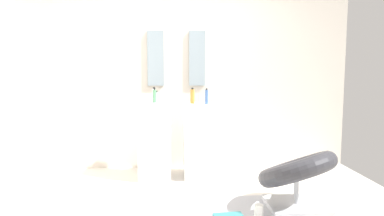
{
  "coord_description": "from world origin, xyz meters",
  "views": [
    {
      "loc": [
        -0.08,
        -3.18,
        1.35
      ],
      "look_at": [
        0.15,
        0.55,
        0.95
      ],
      "focal_mm": 32.19,
      "sensor_mm": 36.0,
      "label": 1
    }
  ],
  "objects_px": {
    "soap_bottle_green": "(155,96)",
    "soap_bottle_amber": "(192,96)",
    "soap_bottle_white": "(154,95)",
    "pedestal_sink_left": "(155,140)",
    "pedestal_sink_right": "(200,139)",
    "soap_bottle_blue": "(207,97)",
    "coffee_mug": "(259,210)",
    "soap_bottle_clear": "(156,97)",
    "lounge_chair": "(297,174)"
  },
  "relations": [
    {
      "from": "soap_bottle_blue",
      "to": "soap_bottle_amber",
      "type": "bearing_deg",
      "value": 149.69
    },
    {
      "from": "soap_bottle_blue",
      "to": "pedestal_sink_left",
      "type": "bearing_deg",
      "value": 167.98
    },
    {
      "from": "lounge_chair",
      "to": "coffee_mug",
      "type": "height_order",
      "value": "lounge_chair"
    },
    {
      "from": "pedestal_sink_right",
      "to": "soap_bottle_white",
      "type": "distance_m",
      "value": 0.81
    },
    {
      "from": "lounge_chair",
      "to": "soap_bottle_blue",
      "type": "relative_size",
      "value": 5.75
    },
    {
      "from": "soap_bottle_clear",
      "to": "pedestal_sink_left",
      "type": "bearing_deg",
      "value": -96.69
    },
    {
      "from": "pedestal_sink_right",
      "to": "soap_bottle_blue",
      "type": "bearing_deg",
      "value": -62.92
    },
    {
      "from": "soap_bottle_green",
      "to": "soap_bottle_white",
      "type": "relative_size",
      "value": 0.94
    },
    {
      "from": "soap_bottle_white",
      "to": "lounge_chair",
      "type": "bearing_deg",
      "value": -40.07
    },
    {
      "from": "pedestal_sink_left",
      "to": "soap_bottle_blue",
      "type": "height_order",
      "value": "soap_bottle_blue"
    },
    {
      "from": "soap_bottle_blue",
      "to": "coffee_mug",
      "type": "bearing_deg",
      "value": -71.5
    },
    {
      "from": "soap_bottle_green",
      "to": "soap_bottle_blue",
      "type": "relative_size",
      "value": 0.95
    },
    {
      "from": "soap_bottle_clear",
      "to": "soap_bottle_white",
      "type": "bearing_deg",
      "value": -128.01
    },
    {
      "from": "soap_bottle_white",
      "to": "soap_bottle_clear",
      "type": "distance_m",
      "value": 0.05
    },
    {
      "from": "pedestal_sink_left",
      "to": "pedestal_sink_right",
      "type": "bearing_deg",
      "value": 0.0
    },
    {
      "from": "lounge_chair",
      "to": "soap_bottle_clear",
      "type": "bearing_deg",
      "value": 138.68
    },
    {
      "from": "soap_bottle_green",
      "to": "soap_bottle_amber",
      "type": "distance_m",
      "value": 0.49
    },
    {
      "from": "pedestal_sink_right",
      "to": "lounge_chair",
      "type": "height_order",
      "value": "pedestal_sink_right"
    },
    {
      "from": "soap_bottle_amber",
      "to": "lounge_chair",
      "type": "bearing_deg",
      "value": -47.77
    },
    {
      "from": "lounge_chair",
      "to": "soap_bottle_amber",
      "type": "xyz_separation_m",
      "value": [
        -0.95,
        1.05,
        0.69
      ]
    },
    {
      "from": "pedestal_sink_left",
      "to": "soap_bottle_amber",
      "type": "relative_size",
      "value": 5.41
    },
    {
      "from": "soap_bottle_green",
      "to": "soap_bottle_white",
      "type": "bearing_deg",
      "value": 113.5
    },
    {
      "from": "soap_bottle_amber",
      "to": "soap_bottle_clear",
      "type": "distance_m",
      "value": 0.49
    },
    {
      "from": "pedestal_sink_right",
      "to": "soap_bottle_green",
      "type": "height_order",
      "value": "soap_bottle_green"
    },
    {
      "from": "soap_bottle_white",
      "to": "soap_bottle_blue",
      "type": "relative_size",
      "value": 1.02
    },
    {
      "from": "pedestal_sink_left",
      "to": "soap_bottle_clear",
      "type": "height_order",
      "value": "soap_bottle_clear"
    },
    {
      "from": "lounge_chair",
      "to": "pedestal_sink_left",
      "type": "bearing_deg",
      "value": 142.62
    },
    {
      "from": "pedestal_sink_left",
      "to": "soap_bottle_amber",
      "type": "xyz_separation_m",
      "value": [
        0.47,
        -0.04,
        0.55
      ]
    },
    {
      "from": "coffee_mug",
      "to": "soap_bottle_clear",
      "type": "xyz_separation_m",
      "value": [
        -0.99,
        1.4,
        0.96
      ]
    },
    {
      "from": "pedestal_sink_left",
      "to": "soap_bottle_amber",
      "type": "bearing_deg",
      "value": -4.7
    },
    {
      "from": "pedestal_sink_left",
      "to": "soap_bottle_white",
      "type": "bearing_deg",
      "value": 93.79
    },
    {
      "from": "coffee_mug",
      "to": "soap_bottle_amber",
      "type": "distance_m",
      "value": 1.65
    },
    {
      "from": "coffee_mug",
      "to": "lounge_chair",
      "type": "bearing_deg",
      "value": 21.81
    },
    {
      "from": "pedestal_sink_left",
      "to": "soap_bottle_blue",
      "type": "bearing_deg",
      "value": -12.02
    },
    {
      "from": "lounge_chair",
      "to": "soap_bottle_clear",
      "type": "xyz_separation_m",
      "value": [
        -1.41,
        1.24,
        0.67
      ]
    },
    {
      "from": "lounge_chair",
      "to": "soap_bottle_white",
      "type": "distance_m",
      "value": 2.0
    },
    {
      "from": "soap_bottle_green",
      "to": "pedestal_sink_right",
      "type": "bearing_deg",
      "value": -10.13
    },
    {
      "from": "pedestal_sink_right",
      "to": "soap_bottle_amber",
      "type": "bearing_deg",
      "value": -158.1
    },
    {
      "from": "pedestal_sink_right",
      "to": "soap_bottle_white",
      "type": "relative_size",
      "value": 5.39
    },
    {
      "from": "lounge_chair",
      "to": "soap_bottle_clear",
      "type": "height_order",
      "value": "soap_bottle_clear"
    },
    {
      "from": "pedestal_sink_left",
      "to": "pedestal_sink_right",
      "type": "relative_size",
      "value": 1.0
    },
    {
      "from": "soap_bottle_white",
      "to": "soap_bottle_clear",
      "type": "bearing_deg",
      "value": 51.99
    },
    {
      "from": "pedestal_sink_left",
      "to": "coffee_mug",
      "type": "relative_size",
      "value": 9.72
    },
    {
      "from": "coffee_mug",
      "to": "pedestal_sink_left",
      "type": "bearing_deg",
      "value": 128.91
    },
    {
      "from": "soap_bottle_green",
      "to": "soap_bottle_amber",
      "type": "relative_size",
      "value": 0.94
    },
    {
      "from": "soap_bottle_white",
      "to": "soap_bottle_clear",
      "type": "height_order",
      "value": "soap_bottle_white"
    },
    {
      "from": "pedestal_sink_right",
      "to": "coffee_mug",
      "type": "relative_size",
      "value": 9.72
    },
    {
      "from": "soap_bottle_white",
      "to": "pedestal_sink_left",
      "type": "bearing_deg",
      "value": -86.21
    },
    {
      "from": "coffee_mug",
      "to": "soap_bottle_amber",
      "type": "bearing_deg",
      "value": 113.97
    },
    {
      "from": "soap_bottle_amber",
      "to": "soap_bottle_clear",
      "type": "bearing_deg",
      "value": 157.6
    }
  ]
}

